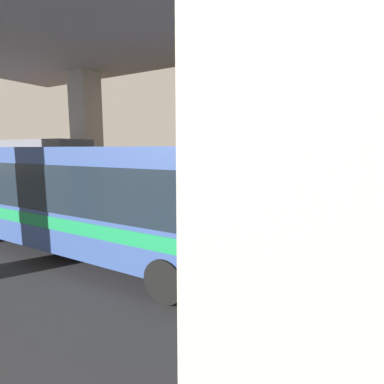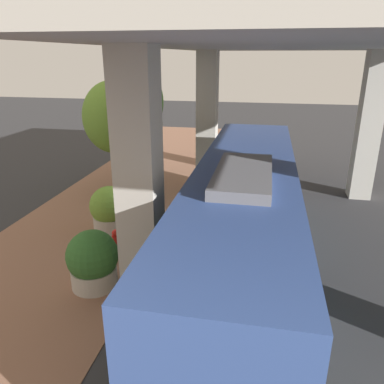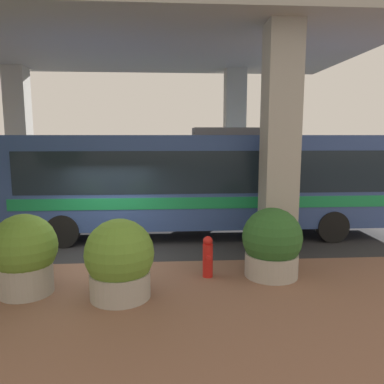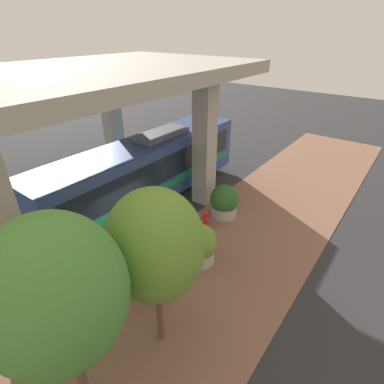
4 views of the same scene
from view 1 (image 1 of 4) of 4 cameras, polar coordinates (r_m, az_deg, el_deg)
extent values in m
plane|color=#2D2D30|center=(10.80, 0.84, -9.60)|extent=(80.00, 80.00, 0.00)
cube|color=#845B47|center=(13.39, 7.13, -6.06)|extent=(6.00, 40.00, 0.02)
cube|color=#ADA89E|center=(12.93, -19.24, 7.05)|extent=(0.90, 0.90, 6.28)
cube|color=#ADA89E|center=(8.48, 28.64, 6.09)|extent=(0.90, 0.90, 6.28)
cube|color=#ADA89E|center=(1.51, 21.40, 0.86)|extent=(0.90, 0.90, 6.28)
cube|color=#334C8C|center=(10.11, -21.59, -0.32)|extent=(2.54, 12.37, 2.91)
cube|color=#19232D|center=(10.07, -21.70, 1.65)|extent=(2.58, 11.38, 1.28)
cube|color=#198C4C|center=(10.21, -21.42, -3.55)|extent=(2.58, 11.75, 0.35)
cube|color=slate|center=(11.01, -26.10, 8.31)|extent=(1.27, 3.09, 0.24)
cylinder|color=black|center=(8.66, 4.22, -10.71)|extent=(0.28, 1.00, 1.00)
cylinder|color=black|center=(6.74, -4.98, -16.43)|extent=(0.28, 1.00, 1.00)
cylinder|color=black|center=(14.27, -27.67, -4.05)|extent=(0.28, 1.00, 1.00)
cylinder|color=red|center=(13.00, -6.94, -4.69)|extent=(0.24, 0.24, 0.82)
sphere|color=red|center=(12.90, -6.97, -2.60)|extent=(0.23, 0.23, 0.23)
cylinder|color=red|center=(13.11, -6.48, -4.01)|extent=(0.14, 0.11, 0.11)
cylinder|color=red|center=(12.83, -7.42, -4.30)|extent=(0.14, 0.11, 0.11)
cylinder|color=#ADA89E|center=(11.79, 10.81, -6.49)|extent=(1.10, 1.10, 0.67)
sphere|color=olive|center=(11.63, 10.90, -3.10)|extent=(1.36, 1.36, 1.36)
sphere|color=#993F8C|center=(11.59, 10.13, -4.24)|extent=(0.39, 0.39, 0.39)
cylinder|color=#ADA89E|center=(12.87, 2.75, -5.34)|extent=(1.24, 1.24, 0.57)
sphere|color=olive|center=(12.72, 2.77, -2.38)|extent=(1.42, 1.42, 1.42)
sphere|color=#993F8C|center=(12.69, 1.94, -3.41)|extent=(0.43, 0.43, 0.43)
cylinder|color=#ADA89E|center=(14.00, -11.84, -4.38)|extent=(1.25, 1.25, 0.57)
sphere|color=#2D6028|center=(13.87, -11.92, -1.66)|extent=(1.41, 1.41, 1.41)
sphere|color=#993F8C|center=(13.87, -12.71, -2.58)|extent=(0.44, 0.44, 0.44)
cylinder|color=brown|center=(12.59, 19.34, -0.95)|extent=(0.17, 0.17, 2.79)
ellipsoid|color=olive|center=(12.45, 19.82, 8.92)|extent=(2.55, 2.55, 3.06)
cylinder|color=brown|center=(12.23, 30.79, -1.14)|extent=(0.20, 0.20, 3.12)
ellipsoid|color=#4C8C38|center=(12.12, 31.64, 10.08)|extent=(2.76, 2.76, 3.31)
camera|label=2|loc=(18.48, -42.92, 14.69)|focal=35.00mm
camera|label=3|loc=(19.74, 10.22, 8.23)|focal=35.00mm
camera|label=4|loc=(17.39, 38.25, 23.33)|focal=28.00mm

